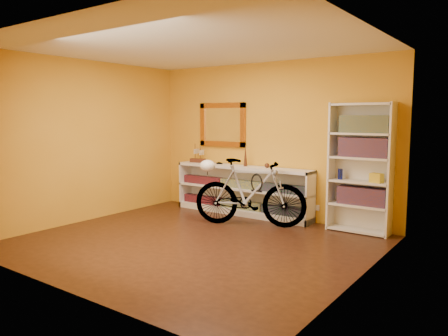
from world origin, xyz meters
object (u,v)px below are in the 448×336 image
Objects in this scene: bookcase at (360,168)px; bicycle at (250,193)px; console_unit at (242,190)px; helmet at (207,166)px.

bookcase is 1.68m from bicycle.
bookcase is at bearing -89.13° from bicycle.
console_unit is 0.81m from bicycle.
bookcase reaches higher than helmet.
helmet is at bearing -157.69° from bookcase.
helmet is (-0.09, -0.85, 0.50)m from console_unit.
bicycle is (-1.50, -0.62, -0.42)m from bookcase.
bookcase is 1.06× the size of bicycle.
bookcase is at bearing 22.31° from helmet.
helmet is at bearing -96.34° from console_unit.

